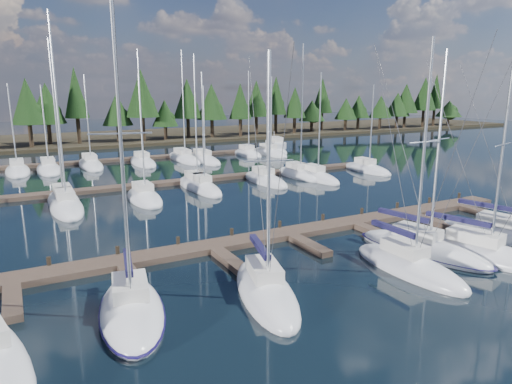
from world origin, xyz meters
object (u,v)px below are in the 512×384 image
front_sailboat_4 (422,249)px  front_sailboat_6 (507,236)px  front_sailboat_1 (132,310)px  main_dock (291,236)px  front_sailboat_2 (266,291)px  front_sailboat_3 (408,266)px  motor_yacht_right (276,149)px  front_sailboat_5 (481,254)px

front_sailboat_4 → front_sailboat_6: front_sailboat_4 is taller
front_sailboat_1 → front_sailboat_6: bearing=-2.9°
main_dock → front_sailboat_2: size_ratio=3.33×
front_sailboat_1 → front_sailboat_3: (15.88, -2.23, -0.00)m
front_sailboat_2 → front_sailboat_6: size_ratio=0.99×
front_sailboat_1 → front_sailboat_3: front_sailboat_1 is taller
front_sailboat_2 → front_sailboat_6: bearing=-0.6°
front_sailboat_3 → front_sailboat_6: size_ratio=1.06×
main_dock → front_sailboat_2: bearing=-130.4°
front_sailboat_2 → front_sailboat_4: bearing=3.4°
front_sailboat_3 → front_sailboat_4: size_ratio=1.03×
main_dock → front_sailboat_4: bearing=-47.3°
front_sailboat_2 → front_sailboat_3: 9.22m
front_sailboat_2 → front_sailboat_3: (9.16, -1.08, 0.01)m
front_sailboat_2 → motor_yacht_right: size_ratio=1.49×
front_sailboat_6 → front_sailboat_2: bearing=179.4°
front_sailboat_5 → motor_yacht_right: size_ratio=1.51×
front_sailboat_2 → front_sailboat_5: (14.91, -1.70, -0.01)m
front_sailboat_1 → front_sailboat_3: bearing=-8.0°
front_sailboat_4 → front_sailboat_5: front_sailboat_4 is taller
main_dock → front_sailboat_6: bearing=-28.9°
front_sailboat_3 → motor_yacht_right: size_ratio=1.60×
front_sailboat_1 → front_sailboat_2: (6.73, -1.15, -0.01)m
front_sailboat_5 → front_sailboat_3: bearing=173.8°
front_sailboat_3 → front_sailboat_6: bearing=4.7°
front_sailboat_3 → motor_yacht_right: front_sailboat_3 is taller
front_sailboat_1 → front_sailboat_3: size_ratio=1.13×
main_dock → front_sailboat_1: bearing=-154.5°
main_dock → front_sailboat_1: front_sailboat_1 is taller
main_dock → front_sailboat_3: front_sailboat_3 is taller
front_sailboat_2 → front_sailboat_6: (19.82, -0.20, -0.01)m
front_sailboat_6 → motor_yacht_right: 48.71m
front_sailboat_6 → motor_yacht_right: (8.83, 47.91, 0.19)m
front_sailboat_1 → front_sailboat_5: (21.63, -2.85, -0.02)m
front_sailboat_3 → front_sailboat_5: size_ratio=1.05×
front_sailboat_1 → motor_yacht_right: size_ratio=1.80×
front_sailboat_3 → front_sailboat_5: 5.79m
front_sailboat_3 → front_sailboat_4: 3.63m
main_dock → front_sailboat_4: (6.08, -6.58, 0.08)m
main_dock → front_sailboat_5: size_ratio=3.28×
main_dock → motor_yacht_right: 46.20m
front_sailboat_3 → front_sailboat_2: bearing=173.3°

